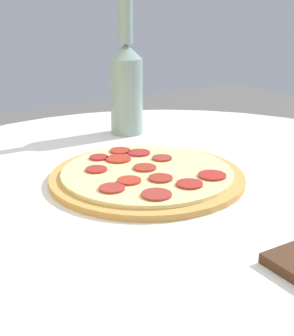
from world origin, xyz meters
TOP-DOWN VIEW (x-y plane):
  - table at (0.00, 0.00)m, footprint 1.06×1.06m
  - pizza at (0.04, 0.03)m, footprint 0.31×0.31m
  - beer_bottle at (0.30, -0.09)m, footprint 0.07×0.07m

SIDE VIEW (x-z plane):
  - table at x=0.00m, z-range 0.22..0.99m
  - pizza at x=0.04m, z-range 0.77..0.79m
  - beer_bottle at x=0.30m, z-range 0.74..1.02m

